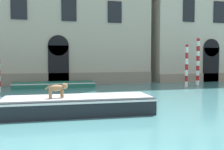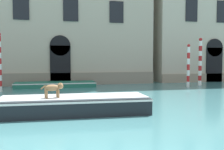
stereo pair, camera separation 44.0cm
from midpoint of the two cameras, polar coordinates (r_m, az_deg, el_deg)
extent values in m
cube|color=gray|center=(22.79, -9.74, -0.86)|extent=(15.03, 0.16, 1.07)
cube|color=black|center=(22.66, -12.10, 2.03)|extent=(1.72, 0.14, 3.38)
cylinder|color=black|center=(22.68, -12.15, 6.30)|extent=(1.72, 0.14, 1.72)
cube|color=black|center=(23.11, -20.15, 13.61)|extent=(1.26, 0.10, 1.88)
cube|color=black|center=(23.10, -9.91, 13.78)|extent=(1.26, 0.10, 1.88)
cube|color=black|center=(23.77, 0.04, 13.54)|extent=(1.26, 0.10, 1.88)
cube|color=#BCB29E|center=(31.09, 18.47, 13.67)|extent=(12.53, 6.00, 15.63)
cube|color=gray|center=(28.15, 21.56, -0.46)|extent=(12.53, 0.16, 0.82)
cube|color=black|center=(27.63, 20.32, 2.11)|extent=(1.73, 0.14, 3.34)
cylinder|color=black|center=(27.64, 20.40, 5.58)|extent=(1.73, 0.14, 1.73)
cube|color=black|center=(26.65, 15.91, 13.32)|extent=(1.20, 0.10, 2.11)
cube|color=black|center=(28.46, 21.86, 12.57)|extent=(1.20, 0.10, 2.11)
cube|color=black|center=(10.99, -8.50, -6.66)|extent=(6.18, 2.13, 0.67)
cube|color=white|center=(10.95, -8.52, -5.24)|extent=(6.21, 2.16, 0.08)
cube|color=#B2B7BC|center=(10.93, -8.52, -4.77)|extent=(5.99, 1.97, 0.06)
cylinder|color=#997047|center=(10.72, -12.14, -3.92)|extent=(0.08, 0.08, 0.33)
cylinder|color=#997047|center=(10.55, -11.85, -4.04)|extent=(0.08, 0.08, 0.33)
cylinder|color=#997047|center=(10.60, -14.56, -4.05)|extent=(0.08, 0.08, 0.33)
cylinder|color=#997047|center=(10.43, -14.31, -4.17)|extent=(0.08, 0.08, 0.33)
ellipsoid|color=#997047|center=(10.54, -13.22, -2.77)|extent=(0.66, 0.40, 0.26)
ellipsoid|color=#AD7042|center=(10.51, -13.71, -2.40)|extent=(0.31, 0.24, 0.09)
sphere|color=#997047|center=(10.63, -11.48, -2.38)|extent=(0.25, 0.25, 0.25)
cone|color=#AD7042|center=(10.69, -11.59, -1.85)|extent=(0.07, 0.07, 0.10)
cone|color=#AD7042|center=(10.56, -11.38, -1.91)|extent=(0.07, 0.07, 0.10)
cylinder|color=#997047|center=(10.46, -15.01, -2.64)|extent=(0.22, 0.11, 0.18)
cube|color=#1E6651|center=(21.40, -13.07, -2.07)|extent=(6.30, 1.95, 0.41)
cube|color=white|center=(21.39, -13.07, -1.68)|extent=(6.33, 1.99, 0.08)
cube|color=#8C7251|center=(21.40, -13.07, -2.12)|extent=(3.47, 1.45, 0.37)
cylinder|color=white|center=(23.53, 17.60, -1.62)|extent=(0.27, 0.27, 0.42)
cylinder|color=#B21E1E|center=(23.50, 17.62, -0.61)|extent=(0.27, 0.27, 0.42)
cylinder|color=white|center=(23.47, 17.64, 0.41)|extent=(0.27, 0.27, 0.42)
cylinder|color=#B21E1E|center=(23.45, 17.66, 1.43)|extent=(0.27, 0.27, 0.42)
cylinder|color=white|center=(23.44, 17.67, 2.45)|extent=(0.27, 0.27, 0.42)
cylinder|color=#B21E1E|center=(23.44, 17.69, 3.47)|extent=(0.27, 0.27, 0.42)
cylinder|color=white|center=(23.44, 17.71, 4.49)|extent=(0.27, 0.27, 0.42)
cylinder|color=#B21E1E|center=(23.45, 17.73, 5.51)|extent=(0.27, 0.27, 0.42)
cylinder|color=white|center=(23.47, 17.75, 6.53)|extent=(0.27, 0.27, 0.42)
sphere|color=#B21E1E|center=(23.49, 17.77, 7.34)|extent=(0.29, 0.29, 0.29)
cylinder|color=white|center=(21.71, 15.32, -1.96)|extent=(0.23, 0.23, 0.46)
cylinder|color=#B21E1E|center=(21.67, 15.34, -0.75)|extent=(0.23, 0.23, 0.46)
cylinder|color=white|center=(21.64, 15.36, 0.45)|extent=(0.23, 0.23, 0.46)
cylinder|color=#B21E1E|center=(21.63, 15.38, 1.66)|extent=(0.23, 0.23, 0.46)
cylinder|color=white|center=(21.62, 15.40, 2.87)|extent=(0.23, 0.23, 0.46)
cylinder|color=#B21E1E|center=(21.62, 15.42, 4.09)|extent=(0.23, 0.23, 0.46)
cylinder|color=white|center=(21.63, 15.44, 5.30)|extent=(0.23, 0.23, 0.46)
sphere|color=#B21E1E|center=(21.64, 15.45, 6.17)|extent=(0.24, 0.24, 0.24)
camera|label=1|loc=(0.22, -90.73, -0.05)|focal=42.00mm
camera|label=2|loc=(0.22, 89.27, 0.05)|focal=42.00mm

